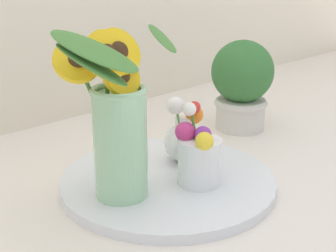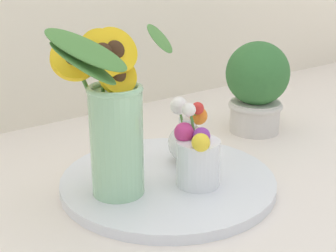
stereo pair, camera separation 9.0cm
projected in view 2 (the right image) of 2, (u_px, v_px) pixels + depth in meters
ground_plane at (169, 195)px, 0.90m from camera, size 6.00×6.00×0.00m
serving_tray at (168, 181)px, 0.94m from camera, size 0.43×0.43×0.02m
mason_jar_sunflowers at (112, 120)px, 0.82m from camera, size 0.25×0.19×0.32m
vase_small_center at (197, 157)px, 0.88m from camera, size 0.08×0.09×0.16m
vase_bulb_right at (188, 137)px, 0.98m from camera, size 0.08×0.08×0.15m
potted_plant at (257, 85)px, 1.20m from camera, size 0.16×0.16×0.24m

